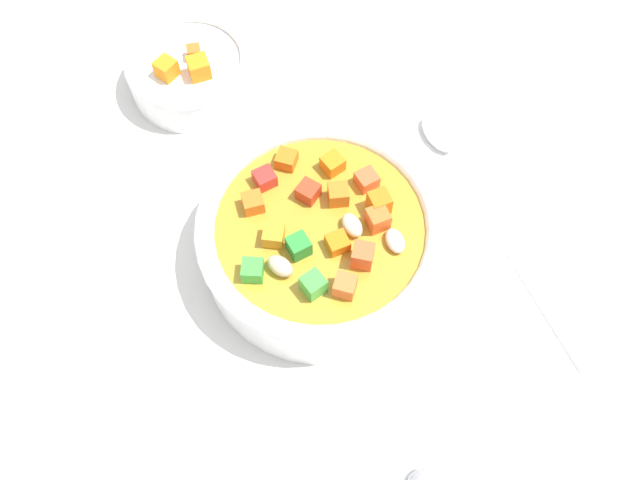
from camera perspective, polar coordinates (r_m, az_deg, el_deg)
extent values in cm
cube|color=silver|center=(48.74, 0.00, -1.78)|extent=(140.00, 140.00, 2.00)
cylinder|color=white|center=(46.17, 0.00, -0.22)|extent=(15.73, 15.73, 3.76)
torus|color=white|center=(44.16, 0.00, 1.14)|extent=(16.08, 16.08, 1.30)
cylinder|color=#B78E2A|center=(44.33, 0.00, 1.02)|extent=(13.50, 13.50, 0.40)
cube|color=orange|center=(43.16, -3.73, 0.03)|extent=(1.71, 1.71, 1.10)
cube|color=#EC5B2F|center=(42.41, 3.54, -1.30)|extent=(1.76, 1.76, 1.53)
ellipsoid|color=beige|center=(42.34, -3.30, -2.15)|extent=(1.95, 2.13, 1.08)
cube|color=red|center=(45.54, -4.57, 5.09)|extent=(1.49, 1.49, 1.03)
cube|color=orange|center=(41.63, 1.90, -3.83)|extent=(1.78, 1.78, 1.25)
cube|color=orange|center=(44.60, -5.54, 3.07)|extent=(1.33, 1.33, 1.08)
cube|color=orange|center=(44.49, 4.70, 3.50)|extent=(1.36, 1.36, 1.51)
cube|color=red|center=(44.90, -0.45, 4.16)|extent=(1.80, 1.80, 1.08)
ellipsoid|color=beige|center=(43.69, 2.65, 1.22)|extent=(1.41, 1.95, 0.94)
cube|color=orange|center=(45.99, 1.04, 6.30)|extent=(1.61, 1.61, 1.10)
cube|color=orange|center=(43.06, 1.45, -0.24)|extent=(1.37, 1.37, 0.95)
cube|color=orange|center=(43.74, 4.79, 1.75)|extent=(1.37, 1.37, 1.45)
cube|color=#298831|center=(42.77, -1.77, -0.50)|extent=(1.49, 1.49, 1.31)
cube|color=orange|center=(46.32, -2.78, 6.65)|extent=(1.79, 1.79, 0.96)
cube|color=orange|center=(44.63, 1.52, 3.78)|extent=(1.53, 1.53, 1.26)
cube|color=green|center=(41.58, -0.55, -3.69)|extent=(1.61, 1.61, 1.39)
cube|color=#E15A30|center=(45.44, 3.87, 4.97)|extent=(1.51, 1.51, 1.03)
cube|color=green|center=(42.28, -5.57, -2.49)|extent=(1.66, 1.66, 1.20)
ellipsoid|color=beige|center=(43.48, 6.19, -0.06)|extent=(1.17, 1.80, 0.77)
cylinder|color=silver|center=(48.65, 17.03, -3.42)|extent=(1.81, 13.06, 0.76)
ellipsoid|color=silver|center=(53.41, 9.71, 8.69)|extent=(2.32, 3.85, 1.02)
cylinder|color=white|center=(55.99, -10.61, 13.27)|extent=(9.43, 9.43, 2.75)
torus|color=white|center=(54.85, -10.88, 14.33)|extent=(9.52, 9.52, 0.75)
cube|color=orange|center=(53.91, -12.54, 13.62)|extent=(1.93, 1.93, 1.39)
cube|color=orange|center=(53.43, -9.94, 13.80)|extent=(1.56, 1.56, 1.51)
cube|color=orange|center=(54.84, -10.33, 14.94)|extent=(1.13, 1.13, 1.00)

